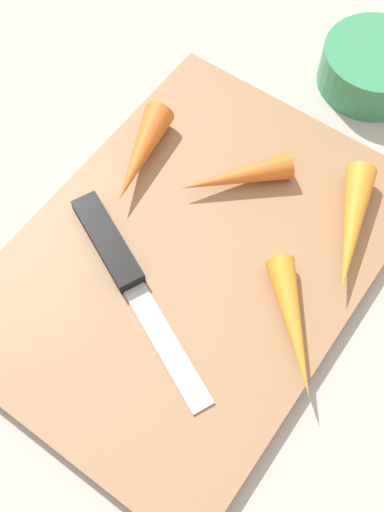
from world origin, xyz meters
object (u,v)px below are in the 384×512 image
object	(u,v)px
small_bowl	(373,67)
cutting_board	(192,259)
carrot_short	(140,155)
carrot_shortest	(236,177)
carrot_longest	(352,229)
carrot_long	(294,326)
knife	(115,254)

from	to	relation	value
small_bowl	cutting_board	bearing A→B (deg)	-5.55
carrot_short	carrot_shortest	bearing A→B (deg)	94.23
cutting_board	carrot_longest	xyz separation A→B (m)	(-0.09, 0.09, 0.02)
carrot_longest	small_bowl	size ratio (longest dim) A/B	1.17
carrot_longest	carrot_short	bearing A→B (deg)	-98.14
carrot_shortest	small_bowl	distance (m)	0.18
carrot_longest	carrot_shortest	size ratio (longest dim) A/B	1.21
carrot_long	knife	bearing A→B (deg)	-122.02
knife	carrot_shortest	distance (m)	0.12
small_bowl	knife	bearing A→B (deg)	-14.16
cutting_board	knife	size ratio (longest dim) A/B	1.89
knife	carrot_long	xyz separation A→B (m)	(-0.03, 0.15, 0.01)
cutting_board	small_bowl	xyz separation A→B (m)	(-0.26, 0.03, 0.01)
carrot_long	small_bowl	xyz separation A→B (m)	(-0.27, -0.07, -0.00)
carrot_long	carrot_short	xyz separation A→B (m)	(-0.06, -0.19, 0.00)
carrot_short	carrot_longest	size ratio (longest dim) A/B	0.84
carrot_short	small_bowl	size ratio (longest dim) A/B	0.98
carrot_shortest	small_bowl	world-z (taller)	small_bowl
carrot_short	cutting_board	bearing A→B (deg)	45.06
carrot_shortest	small_bowl	bearing A→B (deg)	-150.86
carrot_longest	small_bowl	bearing A→B (deg)	-178.80
carrot_short	carrot_shortest	size ratio (longest dim) A/B	1.02
carrot_longest	carrot_shortest	bearing A→B (deg)	-104.64
cutting_board	carrot_long	size ratio (longest dim) A/B	3.32
carrot_short	carrot_longest	distance (m)	0.19
small_bowl	carrot_short	bearing A→B (deg)	-28.29
carrot_short	carrot_longest	world-z (taller)	carrot_short
knife	small_bowl	size ratio (longest dim) A/B	1.90
cutting_board	carrot_long	world-z (taller)	carrot_long
cutting_board	knife	bearing A→B (deg)	-53.29
carrot_short	small_bowl	world-z (taller)	same
cutting_board	carrot_longest	bearing A→B (deg)	133.39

